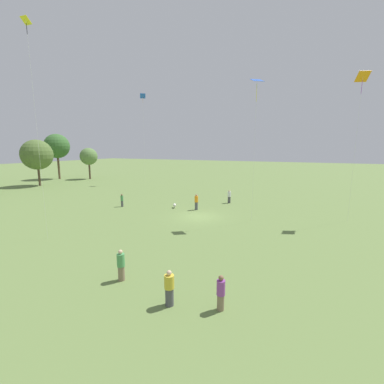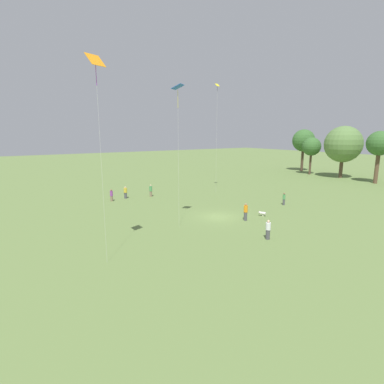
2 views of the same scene
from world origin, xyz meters
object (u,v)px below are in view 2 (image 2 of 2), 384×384
person_0 (151,191)px  person_4 (111,195)px  person_1 (246,212)px  kite_1 (178,92)px  kite_0 (217,96)px  dog_0 (262,213)px  person_2 (268,230)px  kite_3 (96,68)px  person_3 (125,193)px  person_5 (284,199)px

person_0 → person_4: 5.95m
person_1 → kite_1: bearing=13.1°
person_4 → kite_0: (3.06, 16.07, 14.03)m
person_1 → dog_0: person_1 is taller
person_1 → kite_1: size_ratio=0.14×
person_0 → kite_0: (2.84, 10.12, 13.98)m
person_2 → kite_1: (-7.62, -4.64, 12.21)m
person_0 → kite_3: kite_3 is taller
person_0 → kite_0: size_ratio=0.11×
person_3 → person_5: (15.55, 15.84, -0.04)m
person_3 → dog_0: size_ratio=2.15×
person_4 → kite_0: size_ratio=0.10×
kite_3 → dog_0: (-2.45, 18.88, -13.17)m
person_3 → person_0: bearing=-155.9°
kite_3 → person_0: bearing=79.6°
person_1 → person_3: (-17.98, -6.58, -0.09)m
person_2 → person_4: size_ratio=1.05×
kite_3 → dog_0: kite_3 is taller
person_4 → kite_0: kite_0 is taller
person_2 → dog_0: bearing=152.8°
person_1 → kite_0: 21.17m
kite_3 → person_5: bearing=34.1°
person_2 → person_5: person_2 is taller
person_1 → dog_0: bearing=-144.9°
kite_3 → dog_0: bearing=31.1°
kite_0 → dog_0: size_ratio=20.28×
kite_1 → kite_3: 9.96m
kite_1 → person_1: bearing=172.2°
person_3 → person_4: person_3 is taller
person_3 → kite_3: 25.63m
kite_3 → person_1: bearing=31.6°
person_5 → person_3: bearing=-32.6°
person_1 → kite_0: size_ratio=0.11×
person_2 → person_3: size_ratio=1.01×
kite_1 → person_2: bearing=130.8°
dog_0 → person_4: bearing=95.4°
person_2 → person_4: bearing=-148.0°
person_1 → person_4: (-17.30, -8.90, -0.11)m
person_1 → kite_3: bearing=38.2°
kite_1 → kite_3: kite_3 is taller
person_2 → person_5: 14.11m
person_3 → person_5: size_ratio=1.08×
person_1 → dog_0: (-0.24, 2.85, -0.61)m
person_4 → kite_1: 19.51m
person_0 → kite_1: size_ratio=0.13×
kite_0 → kite_3: 28.48m
kite_1 → person_0: bearing=-96.2°
person_0 → kite_3: 26.51m
person_2 → person_3: 23.74m
person_2 → dog_0: person_2 is taller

